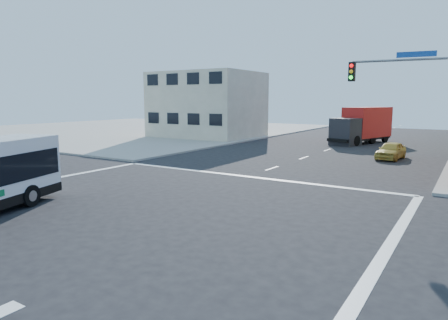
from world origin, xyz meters
The scene contains 6 objects.
ground centered at (0.00, 0.00, 0.00)m, with size 120.00×120.00×0.00m, color black.
sidewalk_nw centered at (-35.00, 35.00, 0.07)m, with size 50.00×50.00×0.15m, color gray.
building_west centered at (-17.02, 29.98, 4.01)m, with size 12.06×10.06×8.00m.
signal_mast_ne centered at (9.08, 10.62, 4.98)m, with size 7.91×1.13×8.07m.
box_truck centered at (1.22, 32.71, 1.87)m, with size 4.96×8.92×3.86m.
parked_car centered at (6.06, 21.97, 0.69)m, with size 1.62×4.02×1.37m, color gold.
Camera 1 is at (11.52, -11.48, 4.62)m, focal length 32.00 mm.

